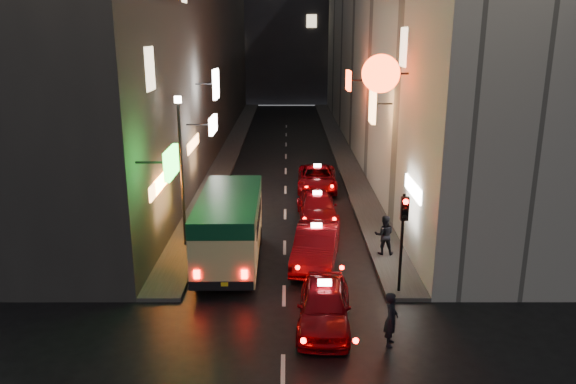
{
  "coord_description": "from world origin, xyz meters",
  "views": [
    {
      "loc": [
        0.13,
        -9.23,
        8.84
      ],
      "look_at": [
        0.14,
        13.0,
        2.46
      ],
      "focal_mm": 35.0,
      "sensor_mm": 36.0,
      "label": 1
    }
  ],
  "objects_px": {
    "minibus": "(230,221)",
    "lamp_post": "(181,162)",
    "taxi_near": "(324,302)",
    "pedestrian_crossing": "(391,316)",
    "traffic_light": "(404,223)"
  },
  "relations": [
    {
      "from": "taxi_near",
      "to": "pedestrian_crossing",
      "type": "xyz_separation_m",
      "value": [
        1.87,
        -1.1,
        0.13
      ]
    },
    {
      "from": "minibus",
      "to": "pedestrian_crossing",
      "type": "xyz_separation_m",
      "value": [
        5.25,
        -5.96,
        -0.82
      ]
    },
    {
      "from": "minibus",
      "to": "taxi_near",
      "type": "bearing_deg",
      "value": -55.2
    },
    {
      "from": "pedestrian_crossing",
      "to": "traffic_light",
      "type": "xyz_separation_m",
      "value": [
        0.87,
        3.11,
        1.76
      ]
    },
    {
      "from": "minibus",
      "to": "pedestrian_crossing",
      "type": "height_order",
      "value": "minibus"
    },
    {
      "from": "minibus",
      "to": "traffic_light",
      "type": "relative_size",
      "value": 1.85
    },
    {
      "from": "minibus",
      "to": "taxi_near",
      "type": "height_order",
      "value": "minibus"
    },
    {
      "from": "traffic_light",
      "to": "lamp_post",
      "type": "height_order",
      "value": "lamp_post"
    },
    {
      "from": "lamp_post",
      "to": "traffic_light",
      "type": "bearing_deg",
      "value": -28.91
    },
    {
      "from": "traffic_light",
      "to": "taxi_near",
      "type": "bearing_deg",
      "value": -143.65
    },
    {
      "from": "pedestrian_crossing",
      "to": "traffic_light",
      "type": "distance_m",
      "value": 3.68
    },
    {
      "from": "minibus",
      "to": "lamp_post",
      "type": "xyz_separation_m",
      "value": [
        -2.07,
        1.68,
        1.97
      ]
    },
    {
      "from": "minibus",
      "to": "lamp_post",
      "type": "bearing_deg",
      "value": 140.99
    },
    {
      "from": "minibus",
      "to": "traffic_light",
      "type": "bearing_deg",
      "value": -24.93
    },
    {
      "from": "minibus",
      "to": "taxi_near",
      "type": "relative_size",
      "value": 1.25
    }
  ]
}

